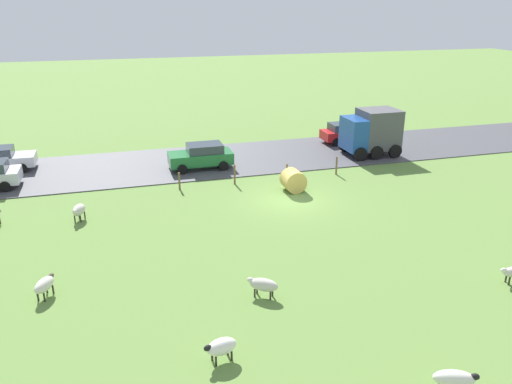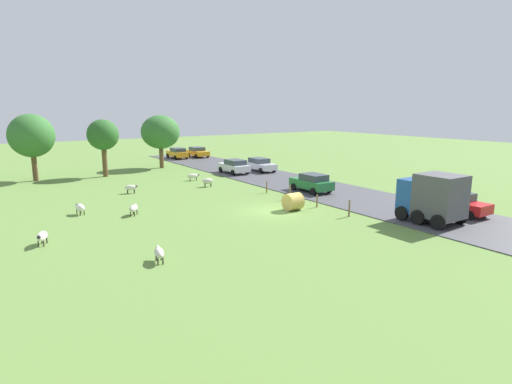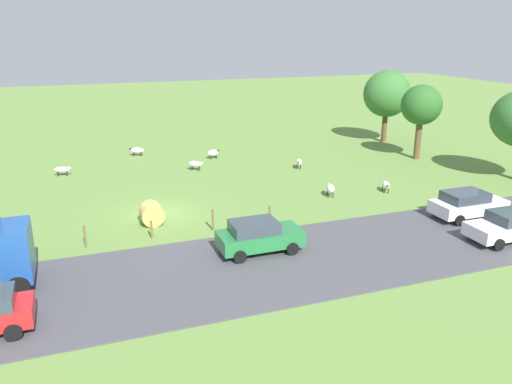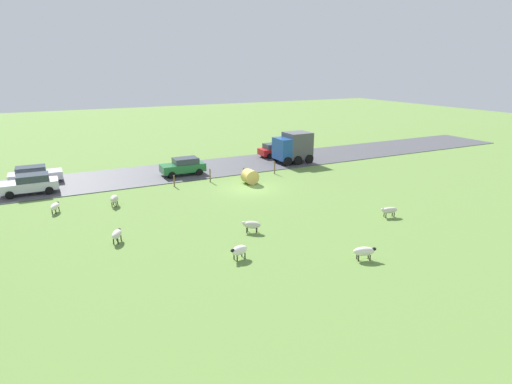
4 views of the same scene
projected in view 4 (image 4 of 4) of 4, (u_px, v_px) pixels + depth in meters
name	position (u px, v px, depth m)	size (l,w,h in m)	color
ground_plane	(250.00, 188.00, 36.54)	(160.00, 160.00, 0.00)	olive
road_strip	(214.00, 167.00, 43.92)	(8.00, 80.00, 0.06)	#47474C
sheep_0	(239.00, 250.00, 23.02)	(0.73, 1.14, 0.79)	white
sheep_1	(55.00, 206.00, 30.38)	(1.32, 0.86, 0.71)	silver
sheep_2	(389.00, 210.00, 29.46)	(0.70, 1.33, 0.74)	beige
sheep_3	(364.00, 251.00, 22.92)	(0.90, 1.33, 0.77)	silver
sheep_4	(114.00, 199.00, 31.80)	(1.20, 0.85, 0.84)	beige
sheep_5	(117.00, 234.00, 25.22)	(1.19, 0.91, 0.77)	silver
sheep_6	(252.00, 225.00, 26.73)	(1.05, 1.21, 0.77)	beige
hay_bale_0	(250.00, 177.00, 37.86)	(1.30, 1.30, 1.20)	tan
fence_post_0	(275.00, 168.00, 41.28)	(0.12, 0.12, 1.20)	brown
fence_post_1	(244.00, 173.00, 39.84)	(0.12, 0.12, 1.01)	brown
fence_post_2	(210.00, 175.00, 38.33)	(0.12, 0.12, 1.26)	brown
fence_post_3	(174.00, 181.00, 36.89)	(0.12, 0.12, 1.06)	brown
truck_0	(293.00, 147.00, 45.63)	(2.74, 3.88, 3.29)	#1E4C99
car_1	(183.00, 166.00, 40.74)	(2.11, 4.22, 1.64)	#237238
car_2	(275.00, 150.00, 48.83)	(1.97, 4.00, 1.57)	red
car_4	(30.00, 184.00, 34.67)	(2.15, 4.42, 1.61)	silver
car_5	(34.00, 174.00, 37.76)	(2.10, 4.44, 1.57)	silver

